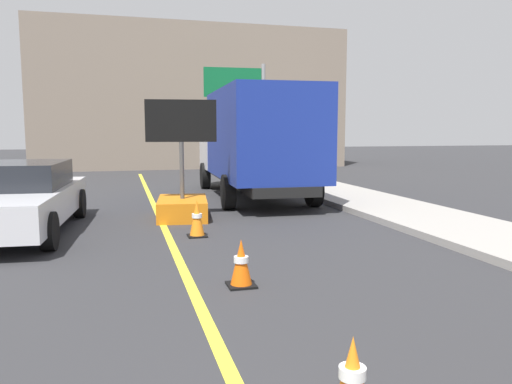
# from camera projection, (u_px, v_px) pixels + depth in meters

# --- Properties ---
(lane_center_stripe) EXTENTS (0.14, 36.00, 0.01)m
(lane_center_stripe) POSITION_uv_depth(u_px,v_px,m) (195.00, 296.00, 6.07)
(lane_center_stripe) COLOR yellow
(lane_center_stripe) RESTS_ON ground
(arrow_board_trailer) EXTENTS (1.60, 1.93, 2.70)m
(arrow_board_trailer) POSITION_uv_depth(u_px,v_px,m) (182.00, 197.00, 11.50)
(arrow_board_trailer) COLOR orange
(arrow_board_trailer) RESTS_ON ground
(box_truck) EXTENTS (2.82, 7.63, 3.13)m
(box_truck) POSITION_uv_depth(u_px,v_px,m) (254.00, 140.00, 14.85)
(box_truck) COLOR black
(box_truck) RESTS_ON ground
(pickup_car) EXTENTS (2.31, 5.12, 1.38)m
(pickup_car) POSITION_uv_depth(u_px,v_px,m) (18.00, 198.00, 9.79)
(pickup_car) COLOR silver
(pickup_car) RESTS_ON ground
(highway_guide_sign) EXTENTS (2.79, 0.26, 5.00)m
(highway_guide_sign) POSITION_uv_depth(u_px,v_px,m) (246.00, 99.00, 22.45)
(highway_guide_sign) COLOR gray
(highway_guide_sign) RESTS_ON ground
(far_building_block) EXTENTS (16.67, 6.27, 7.58)m
(far_building_block) POSITION_uv_depth(u_px,v_px,m) (190.00, 100.00, 28.80)
(far_building_block) COLOR gray
(far_building_block) RESTS_ON ground
(traffic_cone_near_sign) EXTENTS (0.36, 0.36, 0.61)m
(traffic_cone_near_sign) POSITION_uv_depth(u_px,v_px,m) (352.00, 379.00, 3.43)
(traffic_cone_near_sign) COLOR black
(traffic_cone_near_sign) RESTS_ON ground
(traffic_cone_mid_lane) EXTENTS (0.36, 0.36, 0.62)m
(traffic_cone_mid_lane) POSITION_uv_depth(u_px,v_px,m) (241.00, 263.00, 6.42)
(traffic_cone_mid_lane) COLOR black
(traffic_cone_mid_lane) RESTS_ON ground
(traffic_cone_far_lane) EXTENTS (0.36, 0.36, 0.71)m
(traffic_cone_far_lane) POSITION_uv_depth(u_px,v_px,m) (197.00, 219.00, 9.45)
(traffic_cone_far_lane) COLOR black
(traffic_cone_far_lane) RESTS_ON ground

